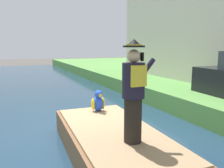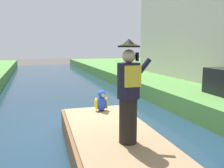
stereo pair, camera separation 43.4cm
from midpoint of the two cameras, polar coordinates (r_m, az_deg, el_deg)
name	(u,v)px [view 2 (the right image)]	position (r m, az deg, el deg)	size (l,w,h in m)	color
ground_plane	(94,135)	(6.75, -2.51, -12.09)	(80.00, 80.00, 0.00)	#4C4742
canal_water	(94,133)	(6.73, -2.51, -11.70)	(6.14, 48.00, 0.10)	#1E384C
boat	(112,144)	(5.19, 2.53, -14.03)	(1.99, 4.28, 0.61)	brown
person_pirate	(129,92)	(4.21, 6.95, -1.99)	(0.61, 0.42, 1.85)	black
parrot_plush	(101,102)	(6.40, -0.61, -4.30)	(0.36, 0.34, 0.57)	blue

